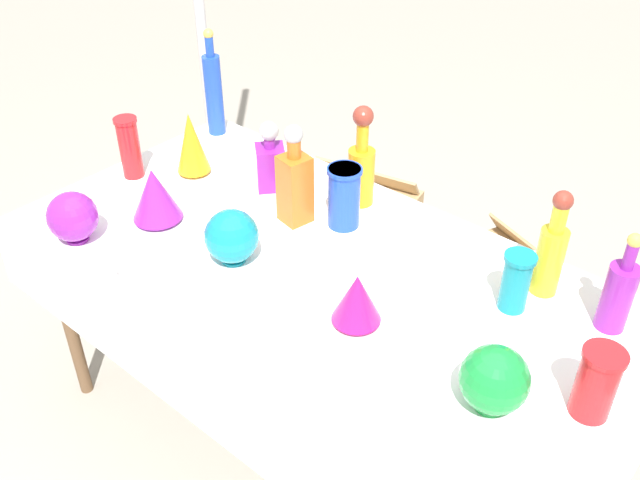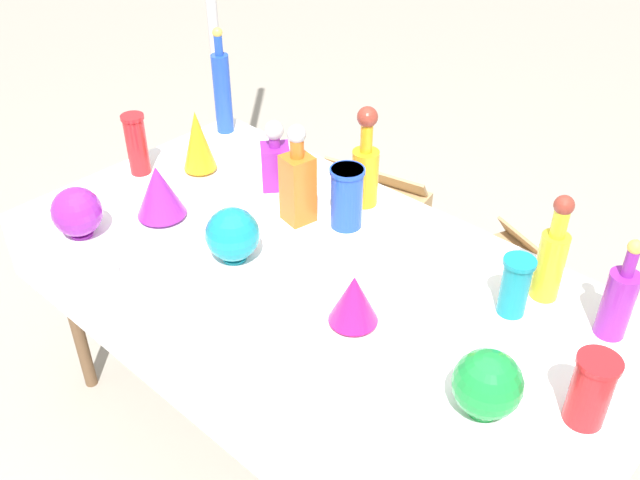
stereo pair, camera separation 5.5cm
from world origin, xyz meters
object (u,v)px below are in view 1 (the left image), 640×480
Objects in this scene: square_decanter_1 at (270,161)px; fluted_vase_2 at (155,194)px; tall_bottle_2 at (618,293)px; cardboard_box_behind_right at (516,294)px; slender_vase_1 at (598,380)px; round_bowl_2 at (73,217)px; round_bowl_1 at (494,380)px; cardboard_box_behind_left at (351,230)px; fluted_vase_0 at (357,298)px; fluted_vase_1 at (191,143)px; tall_bottle_0 at (551,251)px; slender_vase_0 at (516,280)px; canopy_pole at (202,36)px; tall_bottle_3 at (214,91)px; slender_vase_2 at (129,146)px; slender_vase_3 at (344,195)px; round_bowl_0 at (232,236)px; tall_bottle_1 at (361,165)px; square_decanter_0 at (295,182)px.

square_decanter_1 is 1.32× the size of fluted_vase_2.
cardboard_box_behind_right is (-0.52, 0.69, -0.73)m from tall_bottle_2.
tall_bottle_2 reaches higher than slender_vase_1.
round_bowl_2 is at bearing -110.89° from square_decanter_1.
cardboard_box_behind_left is at bearing 139.86° from round_bowl_1.
fluted_vase_0 is 0.40m from round_bowl_1.
slender_vase_1 is 1.45m from fluted_vase_1.
fluted_vase_2 is 1.14m from round_bowl_1.
fluted_vase_0 is at bearing -125.20° from tall_bottle_0.
canopy_pole is at bearing 164.36° from slender_vase_0.
tall_bottle_3 is 1.15m from fluted_vase_0.
tall_bottle_2 is 1.21× the size of square_decanter_1.
canopy_pole reaches higher than tall_bottle_3.
fluted_vase_0 is (1.02, -0.09, -0.03)m from slender_vase_2.
slender_vase_3 is at bearing 133.33° from fluted_vase_0.
round_bowl_0 is 0.28× the size of cardboard_box_behind_left.
tall_bottle_1 is 0.84× the size of tall_bottle_3.
tall_bottle_3 is 1.86× the size of slender_vase_2.
square_decanter_1 is 1.11× the size of slender_vase_2.
tall_bottle_2 reaches higher than fluted_vase_0.
slender_vase_1 is at bearing -49.68° from tall_bottle_0.
fluted_vase_0 reaches higher than cardboard_box_behind_right.
slender_vase_1 is (1.19, -0.23, -0.00)m from square_decanter_1.
slender_vase_0 is at bearing -15.64° from canopy_pole.
tall_bottle_1 is at bearing 22.72° from square_decanter_1.
tall_bottle_0 is 1.34m from tall_bottle_3.
slender_vase_3 reaches higher than cardboard_box_behind_right.
round_bowl_0 is at bearing -154.32° from slender_vase_0.
square_decanter_1 is 0.70m from fluted_vase_0.
tall_bottle_1 is 1.03× the size of square_decanter_0.
round_bowl_1 is (0.70, -0.34, -0.02)m from slender_vase_3.
round_bowl_1 is at bearing -142.06° from slender_vase_1.
round_bowl_2 is 1.73m from cardboard_box_behind_right.
tall_bottle_3 reaches higher than tall_bottle_0.
square_decanter_0 reaches higher than round_bowl_0.
square_decanter_1 is 1.57× the size of fluted_vase_0.
tall_bottle_3 is 1.42m from cardboard_box_behind_right.
slender_vase_1 is (1.61, -0.37, -0.07)m from tall_bottle_3.
round_bowl_0 is at bearing -38.56° from canopy_pole.
tall_bottle_3 is 0.80m from round_bowl_0.
tall_bottle_0 reaches higher than cardboard_box_behind_right.
fluted_vase_2 is 1.18m from cardboard_box_behind_left.
canopy_pole is at bearing 135.20° from fluted_vase_1.
tall_bottle_2 is 0.80m from slender_vase_3.
fluted_vase_2 is at bearing -109.00° from square_decanter_1.
slender_vase_1 is at bearing 37.94° from round_bowl_1.
round_bowl_0 is (0.20, -0.36, -0.01)m from square_decanter_1.
fluted_vase_2 reaches higher than slender_vase_0.
square_decanter_0 is 0.87m from round_bowl_1.
square_decanter_1 is 0.41m from round_bowl_0.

